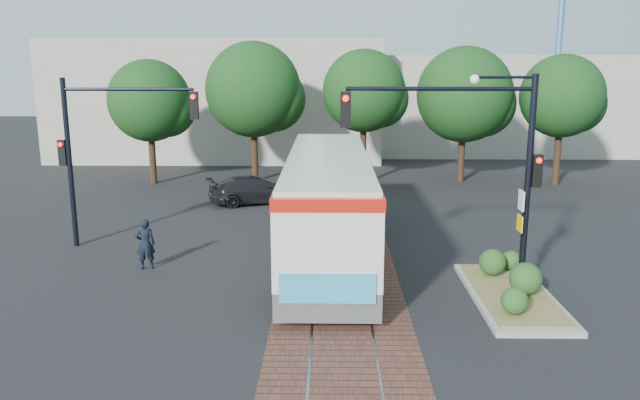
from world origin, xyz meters
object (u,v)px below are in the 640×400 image
(officer, at_px, (145,244))
(parked_car, at_px, (255,190))
(signal_pole_main, at_px, (484,151))
(signal_pole_left, at_px, (100,140))
(city_bus, at_px, (328,199))
(traffic_island, at_px, (511,286))

(officer, xyz_separation_m, parked_car, (2.38, 9.68, -0.19))
(signal_pole_main, distance_m, signal_pole_left, 13.14)
(signal_pole_main, relative_size, signal_pole_left, 1.00)
(city_bus, xyz_separation_m, signal_pole_left, (-8.00, 0.78, 1.93))
(city_bus, height_order, signal_pole_left, signal_pole_left)
(city_bus, relative_size, signal_pole_left, 2.16)
(city_bus, bearing_deg, signal_pole_main, -43.64)
(officer, bearing_deg, city_bus, 178.81)
(city_bus, relative_size, traffic_island, 2.50)
(traffic_island, height_order, signal_pole_left, signal_pole_left)
(signal_pole_left, bearing_deg, officer, -49.56)
(parked_car, bearing_deg, city_bus, -177.09)
(traffic_island, relative_size, signal_pole_main, 0.87)
(signal_pole_main, bearing_deg, parked_car, 122.75)
(traffic_island, xyz_separation_m, signal_pole_main, (-0.96, 0.09, 3.83))
(traffic_island, distance_m, officer, 11.29)
(officer, relative_size, parked_car, 0.38)
(traffic_island, relative_size, parked_car, 1.18)
(city_bus, distance_m, signal_pole_main, 6.25)
(signal_pole_left, bearing_deg, parked_car, 57.60)
(traffic_island, distance_m, signal_pole_main, 3.95)
(signal_pole_left, bearing_deg, traffic_island, -20.36)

